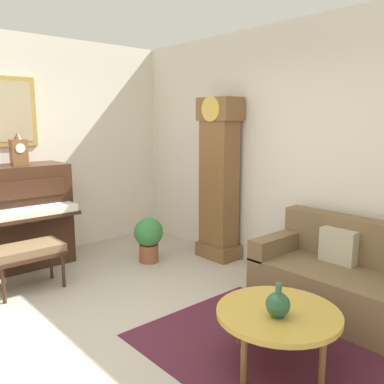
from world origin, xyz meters
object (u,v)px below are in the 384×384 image
couch (363,285)px  mantel_clock (19,150)px  green_jug (278,304)px  piano (5,218)px  grandfather_clock (219,183)px  coffee_table (278,315)px  piano_bench (28,252)px  potted_plant (149,237)px

couch → mantel_clock: 3.94m
mantel_clock → green_jug: (3.34, 0.54, -0.90)m
piano → grandfather_clock: bearing=58.2°
grandfather_clock → piano: bearing=-121.8°
coffee_table → piano_bench: bearing=-161.1°
piano → piano_bench: bearing=-2.7°
piano_bench → grandfather_clock: bearing=75.9°
piano_bench → potted_plant: bearing=85.7°
mantel_clock → piano: bearing=-90.7°
piano → green_jug: 3.43m
coffee_table → mantel_clock: mantel_clock is taller
piano_bench → green_jug: 2.68m
grandfather_clock → couch: (2.01, -0.21, -0.65)m
grandfather_clock → potted_plant: bearing=-120.0°
piano → couch: piano is taller
piano_bench → coffee_table: size_ratio=0.80×
piano_bench → piano: bearing=177.3°
mantel_clock → green_jug: size_ratio=1.58×
piano → grandfather_clock: (1.35, 2.17, 0.34)m
green_jug → grandfather_clock: bearing=144.5°
couch → mantel_clock: size_ratio=5.00×
potted_plant → coffee_table: bearing=-13.5°
green_jug → potted_plant: green_jug is taller
piano_bench → green_jug: size_ratio=2.92×
grandfather_clock → potted_plant: 1.10m
piano_bench → coffee_table: (2.51, 0.86, -0.02)m
couch → green_jug: bearing=-90.7°
piano → piano_bench: piano is taller
coffee_table → green_jug: bearing=-57.5°
mantel_clock → piano_bench: bearing=-17.3°
grandfather_clock → mantel_clock: bearing=-124.4°
piano → mantel_clock: (0.00, 0.21, 0.78)m
coffee_table → mantel_clock: bearing=-169.5°
coffee_table → mantel_clock: 3.50m
mantel_clock → potted_plant: mantel_clock is taller
piano → coffee_table: 3.41m
green_jug → mantel_clock: bearing=-170.8°
green_jug → potted_plant: size_ratio=0.43×
couch → coffee_table: bearing=-93.1°
piano_bench → potted_plant: size_ratio=1.25×
grandfather_clock → green_jug: 2.50m
piano → couch: bearing=30.2°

